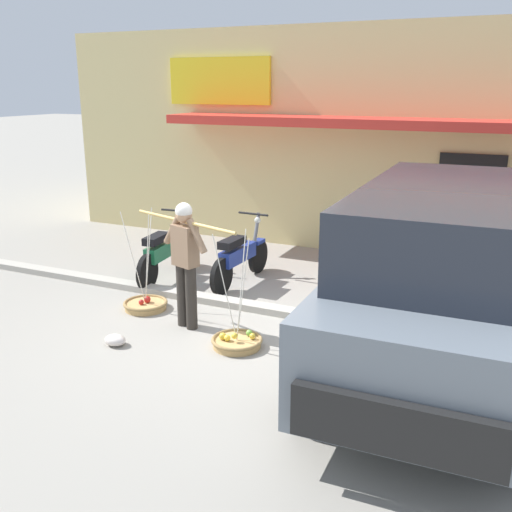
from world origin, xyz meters
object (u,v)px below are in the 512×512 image
plastic_litter_bag (115,340)px  fruit_basket_left_side (237,341)px  parked_truck (440,276)px  wooden_crate (426,274)px  fruit_vendor (185,257)px  fruit_basket_right_side (146,304)px  motorcycle_second_in_row (240,257)px  motorcycle_nearest_shop (164,253)px

plastic_litter_bag → fruit_basket_left_side: bearing=23.1°
parked_truck → wooden_crate: bearing=100.6°
plastic_litter_bag → fruit_vendor: bearing=60.0°
fruit_basket_right_side → plastic_litter_bag: fruit_basket_right_side is taller
fruit_basket_right_side → motorcycle_second_in_row: (0.73, 1.60, 0.38)m
motorcycle_nearest_shop → plastic_litter_bag: (0.89, -2.48, -0.38)m
fruit_basket_right_side → parked_truck: bearing=-2.9°
fruit_vendor → motorcycle_nearest_shop: size_ratio=0.98×
parked_truck → wooden_crate: size_ratio=11.02×
fruit_basket_right_side → motorcycle_second_in_row: fruit_basket_right_side is taller
motorcycle_nearest_shop → parked_truck: parked_truck is taller
wooden_crate → parked_truck: bearing=-79.4°
motorcycle_second_in_row → motorcycle_nearest_shop: bearing=-166.2°
motorcycle_nearest_shop → plastic_litter_bag: bearing=-70.3°
fruit_vendor → motorcycle_second_in_row: (-0.15, 1.90, -0.53)m
parked_truck → fruit_basket_left_side: bearing=-170.7°
fruit_basket_left_side → wooden_crate: 3.87m
plastic_litter_bag → parked_truck: bearing=14.7°
parked_truck → plastic_litter_bag: 3.97m
fruit_basket_right_side → motorcycle_nearest_shop: 1.44m
fruit_vendor → fruit_basket_left_side: fruit_vendor is taller
wooden_crate → fruit_basket_left_side: bearing=-116.4°
motorcycle_second_in_row → plastic_litter_bag: bearing=-97.4°
motorcycle_nearest_shop → motorcycle_second_in_row: (1.25, 0.31, 0.00)m
fruit_basket_left_side → wooden_crate: bearing=63.6°
motorcycle_nearest_shop → wooden_crate: bearing=21.6°
fruit_basket_left_side → wooden_crate: (1.72, 3.47, 0.08)m
fruit_vendor → fruit_basket_right_side: size_ratio=1.23×
plastic_litter_bag → wooden_crate: 5.13m
parked_truck → motorcycle_second_in_row: bearing=151.5°
fruit_vendor → motorcycle_nearest_shop: 2.18m
fruit_vendor → motorcycle_second_in_row: bearing=94.6°
parked_truck → fruit_basket_right_side: bearing=177.1°
fruit_basket_left_side → motorcycle_nearest_shop: size_ratio=0.80×
fruit_vendor → wooden_crate: size_ratio=4.06×
fruit_vendor → wooden_crate: 4.19m
motorcycle_second_in_row → parked_truck: 3.86m
fruit_basket_left_side → fruit_basket_right_side: (-1.77, 0.59, -0.00)m
motorcycle_second_in_row → parked_truck: parked_truck is taller
fruit_basket_left_side → fruit_basket_right_side: 1.87m
fruit_basket_right_side → plastic_litter_bag: (0.37, -1.18, -0.00)m
motorcycle_nearest_shop → parked_truck: (4.58, -1.51, 0.68)m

